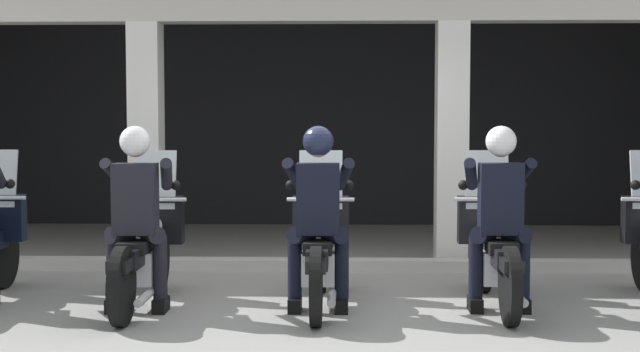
# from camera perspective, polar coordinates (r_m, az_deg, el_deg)

# --- Properties ---
(ground_plane) EXTENTS (80.00, 80.00, 0.00)m
(ground_plane) POSITION_cam_1_polar(r_m,az_deg,el_deg) (11.18, 0.46, -4.72)
(ground_plane) COLOR gray
(station_building) EXTENTS (11.42, 4.19, 3.30)m
(station_building) POSITION_cam_1_polar(r_m,az_deg,el_deg) (12.31, -0.85, 5.92)
(station_building) COLOR black
(station_building) RESTS_ON ground
(kerb_strip) EXTENTS (10.92, 0.24, 0.12)m
(kerb_strip) POSITION_cam_1_polar(r_m,az_deg,el_deg) (9.81, -1.54, -5.59)
(kerb_strip) COLOR #B7B5AD
(kerb_strip) RESTS_ON ground
(motorcycle_left) EXTENTS (0.62, 2.04, 1.35)m
(motorcycle_left) POSITION_cam_1_polar(r_m,az_deg,el_deg) (8.13, -11.00, -4.51)
(motorcycle_left) COLOR black
(motorcycle_left) RESTS_ON ground
(police_officer_left) EXTENTS (0.63, 0.61, 1.58)m
(police_officer_left) POSITION_cam_1_polar(r_m,az_deg,el_deg) (7.80, -11.51, -1.63)
(police_officer_left) COLOR black
(police_officer_left) RESTS_ON ground
(motorcycle_center) EXTENTS (0.62, 2.04, 1.35)m
(motorcycle_center) POSITION_cam_1_polar(r_m,az_deg,el_deg) (7.98, -0.04, -4.59)
(motorcycle_center) COLOR black
(motorcycle_center) RESTS_ON ground
(police_officer_center) EXTENTS (0.63, 0.61, 1.58)m
(police_officer_center) POSITION_cam_1_polar(r_m,az_deg,el_deg) (7.65, -0.11, -1.66)
(police_officer_center) COLOR black
(police_officer_center) RESTS_ON ground
(motorcycle_right) EXTENTS (0.62, 2.04, 1.35)m
(motorcycle_right) POSITION_cam_1_polar(r_m,az_deg,el_deg) (8.14, 10.91, -4.50)
(motorcycle_right) COLOR black
(motorcycle_right) RESTS_ON ground
(police_officer_right) EXTENTS (0.63, 0.61, 1.58)m
(police_officer_right) POSITION_cam_1_polar(r_m,az_deg,el_deg) (7.81, 11.28, -1.62)
(police_officer_right) COLOR black
(police_officer_right) RESTS_ON ground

